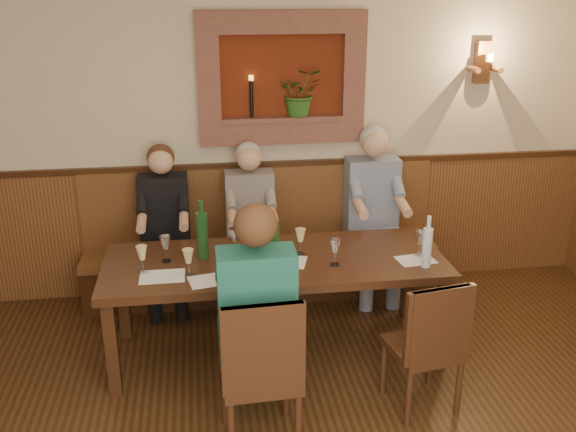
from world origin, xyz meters
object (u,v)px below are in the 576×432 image
chair_near_right (422,369)px  person_bench_mid (251,239)px  water_bottle (427,246)px  wine_bottle_green_b (202,234)px  chair_near_left (260,399)px  person_bench_left (166,243)px  person_bench_right (373,227)px  dining_table (275,269)px  bench (262,259)px  wine_bottle_green_a (274,243)px  person_chair_front (256,335)px  spittoon_bucket (255,252)px

chair_near_right → person_bench_mid: 1.89m
water_bottle → person_bench_mid: bearing=135.0°
chair_near_right → wine_bottle_green_b: (-1.35, 0.87, 0.66)m
chair_near_left → chair_near_right: chair_near_left is taller
person_bench_left → person_bench_right: (1.75, -0.00, 0.05)m
dining_table → water_bottle: 1.07m
bench → wine_bottle_green_b: (-0.50, -0.85, 0.60)m
chair_near_right → water_bottle: size_ratio=2.50×
wine_bottle_green_a → chair_near_left: bearing=-102.5°
dining_table → person_bench_right: size_ratio=1.63×
person_bench_left → wine_bottle_green_a: person_bench_left is taller
bench → water_bottle: (1.01, -1.21, 0.57)m
person_chair_front → wine_bottle_green_a: person_chair_front is taller
person_bench_left → person_bench_right: person_bench_right is taller
chair_near_left → wine_bottle_green_a: size_ratio=2.43×
chair_near_right → person_bench_right: size_ratio=0.63×
person_bench_mid → spittoon_bucket: bearing=-93.0°
chair_near_right → person_bench_right: bearing=76.8°
bench → person_chair_front: bearing=-97.0°
person_chair_front → chair_near_right: bearing=0.1°
person_bench_mid → dining_table: bearing=-83.3°
dining_table → wine_bottle_green_b: (-0.50, 0.10, 0.25)m
wine_bottle_green_b → wine_bottle_green_a: bearing=-24.5°
bench → chair_near_right: (0.85, -1.72, -0.06)m
spittoon_bucket → person_chair_front: bearing=-95.6°
person_bench_mid → person_chair_front: bearing=-94.0°
wine_bottle_green_b → water_bottle: wine_bottle_green_b is taller
bench → person_bench_right: (0.95, -0.11, 0.29)m
bench → spittoon_bucket: size_ratio=12.55×
bench → water_bottle: water_bottle is taller
person_bench_mid → wine_bottle_green_a: 1.03m
bench → water_bottle: size_ratio=8.13×
dining_table → person_bench_left: bearing=133.6°
person_bench_right → water_bottle: size_ratio=4.00×
dining_table → chair_near_left: (-0.21, -0.97, -0.38)m
chair_near_left → spittoon_bucket: (0.06, 0.83, 0.58)m
chair_near_right → wine_bottle_green_a: 1.27m
person_chair_front → spittoon_bucket: (0.06, 0.64, 0.26)m
person_bench_mid → water_bottle: (1.11, -1.11, 0.33)m
person_bench_right → chair_near_right: bearing=-93.5°
bench → wine_bottle_green_a: wine_bottle_green_a is taller
bench → chair_near_left: (-0.21, -1.92, -0.03)m
chair_near_left → water_bottle: water_bottle is taller
dining_table → bench: bearing=90.0°
dining_table → bench: size_ratio=0.80×
person_bench_mid → person_chair_front: person_chair_front is taller
wine_bottle_green_a → wine_bottle_green_b: (-0.48, 0.22, 0.00)m
spittoon_bucket → wine_bottle_green_a: (0.13, 0.02, 0.05)m
spittoon_bucket → wine_bottle_green_b: 0.43m
wine_bottle_green_a → water_bottle: bearing=-8.2°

